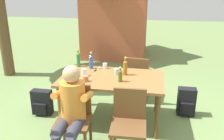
{
  "coord_description": "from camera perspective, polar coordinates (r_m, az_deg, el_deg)",
  "views": [
    {
      "loc": [
        0.61,
        -3.41,
        2.1
      ],
      "look_at": [
        0.0,
        0.0,
        0.86
      ],
      "focal_mm": 38.56,
      "sensor_mm": 36.0,
      "label": 1
    }
  ],
  "objects": [
    {
      "name": "cup_terracotta",
      "position": [
        3.58,
        -6.24,
        -2.04
      ],
      "size": [
        0.08,
        0.08,
        0.09
      ],
      "primitive_type": "cylinder",
      "color": "#BC6B47",
      "rests_on": "dining_table"
    },
    {
      "name": "backpack_by_near_side",
      "position": [
        4.28,
        -16.3,
        -7.49
      ],
      "size": [
        0.33,
        0.21,
        0.43
      ],
      "color": "black",
      "rests_on": "ground_plane"
    },
    {
      "name": "chair_near_left",
      "position": [
        3.24,
        -8.98,
        -10.45
      ],
      "size": [
        0.48,
        0.48,
        0.87
      ],
      "color": "brown",
      "rests_on": "ground_plane"
    },
    {
      "name": "chair_far_right",
      "position": [
        4.5,
        6.14,
        -1.48
      ],
      "size": [
        0.48,
        0.48,
        0.87
      ],
      "color": "brown",
      "rests_on": "ground_plane"
    },
    {
      "name": "bottle_blue",
      "position": [
        4.1,
        -4.98,
        2.05
      ],
      "size": [
        0.06,
        0.06,
        0.29
      ],
      "color": "#2D56A3",
      "rests_on": "dining_table"
    },
    {
      "name": "person_in_white_shirt",
      "position": [
        3.07,
        -9.66,
        -8.75
      ],
      "size": [
        0.47,
        0.62,
        1.18
      ],
      "color": "orange",
      "rests_on": "ground_plane"
    },
    {
      "name": "bottle_amber",
      "position": [
        3.79,
        3.16,
        0.66
      ],
      "size": [
        0.06,
        0.06,
        0.29
      ],
      "color": "#996019",
      "rests_on": "dining_table"
    },
    {
      "name": "ground_plane",
      "position": [
        4.05,
        0.0,
        -11.57
      ],
      "size": [
        24.0,
        24.0,
        0.0
      ],
      "primitive_type": "plane",
      "color": "#6B844C"
    },
    {
      "name": "cup_steel",
      "position": [
        3.82,
        1.16,
        -0.37
      ],
      "size": [
        0.08,
        0.08,
        0.1
      ],
      "primitive_type": "cylinder",
      "color": "#B2B7BC",
      "rests_on": "dining_table"
    },
    {
      "name": "brick_kiosk",
      "position": [
        7.42,
        0.89,
        13.62
      ],
      "size": [
        2.09,
        1.97,
        2.52
      ],
      "color": "#B25638",
      "rests_on": "ground_plane"
    },
    {
      "name": "bottle_green",
      "position": [
        4.22,
        -7.98,
        2.59
      ],
      "size": [
        0.06,
        0.06,
        0.31
      ],
      "color": "#287A38",
      "rests_on": "dining_table"
    },
    {
      "name": "dining_table",
      "position": [
        3.76,
        0.0,
        -3.0
      ],
      "size": [
        1.59,
        0.96,
        0.74
      ],
      "color": "olive",
      "rests_on": "ground_plane"
    },
    {
      "name": "backpack_by_far_side",
      "position": [
        4.27,
        17.21,
        -7.31
      ],
      "size": [
        0.29,
        0.22,
        0.48
      ],
      "color": "black",
      "rests_on": "ground_plane"
    },
    {
      "name": "chair_near_right",
      "position": [
        3.1,
        4.02,
        -11.73
      ],
      "size": [
        0.46,
        0.46,
        0.87
      ],
      "color": "brown",
      "rests_on": "ground_plane"
    },
    {
      "name": "table_knife",
      "position": [
        4.07,
        -3.56,
        0.16
      ],
      "size": [
        0.08,
        0.24,
        0.01
      ],
      "color": "silver",
      "rests_on": "dining_table"
    },
    {
      "name": "bottle_olive",
      "position": [
        3.53,
        1.95,
        -1.26
      ],
      "size": [
        0.06,
        0.06,
        0.23
      ],
      "color": "#566623",
      "rests_on": "dining_table"
    },
    {
      "name": "cup_glass",
      "position": [
        4.11,
        -1.68,
        1.0
      ],
      "size": [
        0.07,
        0.07,
        0.09
      ],
      "primitive_type": "cylinder",
      "color": "silver",
      "rests_on": "dining_table"
    },
    {
      "name": "cup_white",
      "position": [
        3.79,
        -6.67,
        -0.56
      ],
      "size": [
        0.08,
        0.08,
        0.11
      ],
      "primitive_type": "cylinder",
      "color": "white",
      "rests_on": "dining_table"
    }
  ]
}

